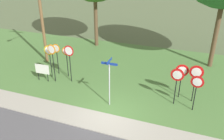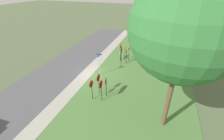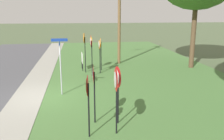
{
  "view_description": "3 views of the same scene",
  "coord_description": "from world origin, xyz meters",
  "px_view_note": "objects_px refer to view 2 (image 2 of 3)",
  "views": [
    {
      "loc": [
        3.96,
        -9.94,
        7.88
      ],
      "look_at": [
        -0.54,
        2.04,
        1.79
      ],
      "focal_mm": 37.07,
      "sensor_mm": 36.0,
      "label": 1
    },
    {
      "loc": [
        15.2,
        7.88,
        10.32
      ],
      "look_at": [
        0.33,
        2.78,
        1.37
      ],
      "focal_mm": 24.43,
      "sensor_mm": 36.0,
      "label": 2
    },
    {
      "loc": [
        12.3,
        1.76,
        4.3
      ],
      "look_at": [
        0.08,
        3.5,
        1.35
      ],
      "focal_mm": 39.71,
      "sensor_mm": 36.0,
      "label": 3
    }
  ],
  "objects_px": {
    "stop_sign_far_left": "(125,49)",
    "yield_sign_far_right": "(98,79)",
    "oak_tree_right": "(185,28)",
    "yield_sign_near_right": "(106,83)",
    "yield_sign_near_left": "(91,86)",
    "yield_sign_far_left": "(101,86)",
    "stop_sign_near_left": "(126,53)",
    "stop_sign_far_right": "(121,52)",
    "oak_tree_left": "(191,10)",
    "stop_sign_far_center": "(121,48)",
    "stop_sign_near_right": "(129,50)",
    "utility_pole": "(145,24)",
    "street_name_post": "(99,62)",
    "notice_board": "(121,53)"
  },
  "relations": [
    {
      "from": "stop_sign_near_left",
      "to": "oak_tree_right",
      "type": "xyz_separation_m",
      "value": [
        9.88,
        5.75,
        6.36
      ]
    },
    {
      "from": "street_name_post",
      "to": "oak_tree_right",
      "type": "bearing_deg",
      "value": 54.24
    },
    {
      "from": "yield_sign_far_left",
      "to": "street_name_post",
      "type": "height_order",
      "value": "street_name_post"
    },
    {
      "from": "stop_sign_far_right",
      "to": "oak_tree_left",
      "type": "height_order",
      "value": "oak_tree_left"
    },
    {
      "from": "stop_sign_near_right",
      "to": "stop_sign_far_right",
      "type": "bearing_deg",
      "value": -22.71
    },
    {
      "from": "stop_sign_far_left",
      "to": "yield_sign_far_right",
      "type": "bearing_deg",
      "value": -11.67
    },
    {
      "from": "stop_sign_far_right",
      "to": "utility_pole",
      "type": "height_order",
      "value": "utility_pole"
    },
    {
      "from": "yield_sign_far_right",
      "to": "oak_tree_right",
      "type": "relative_size",
      "value": 0.21
    },
    {
      "from": "stop_sign_near_right",
      "to": "yield_sign_near_left",
      "type": "distance_m",
      "value": 9.94
    },
    {
      "from": "stop_sign_far_right",
      "to": "street_name_post",
      "type": "relative_size",
      "value": 0.92
    },
    {
      "from": "street_name_post",
      "to": "utility_pole",
      "type": "distance_m",
      "value": 9.12
    },
    {
      "from": "stop_sign_far_left",
      "to": "street_name_post",
      "type": "relative_size",
      "value": 0.84
    },
    {
      "from": "stop_sign_near_right",
      "to": "oak_tree_right",
      "type": "height_order",
      "value": "oak_tree_right"
    },
    {
      "from": "yield_sign_far_left",
      "to": "utility_pole",
      "type": "relative_size",
      "value": 0.25
    },
    {
      "from": "notice_board",
      "to": "utility_pole",
      "type": "bearing_deg",
      "value": 119.79
    },
    {
      "from": "street_name_post",
      "to": "yield_sign_near_left",
      "type": "bearing_deg",
      "value": 12.84
    },
    {
      "from": "stop_sign_near_left",
      "to": "street_name_post",
      "type": "bearing_deg",
      "value": -33.25
    },
    {
      "from": "yield_sign_far_right",
      "to": "yield_sign_near_left",
      "type": "bearing_deg",
      "value": -10.55
    },
    {
      "from": "oak_tree_left",
      "to": "stop_sign_far_right",
      "type": "bearing_deg",
      "value": -79.1
    },
    {
      "from": "stop_sign_near_left",
      "to": "stop_sign_far_center",
      "type": "xyz_separation_m",
      "value": [
        -0.47,
        -1.0,
        0.36
      ]
    },
    {
      "from": "yield_sign_near_right",
      "to": "oak_tree_right",
      "type": "xyz_separation_m",
      "value": [
        1.88,
        5.83,
        6.34
      ]
    },
    {
      "from": "yield_sign_near_right",
      "to": "yield_sign_far_left",
      "type": "distance_m",
      "value": 0.84
    },
    {
      "from": "stop_sign_far_left",
      "to": "notice_board",
      "type": "height_order",
      "value": "stop_sign_far_left"
    },
    {
      "from": "stop_sign_far_center",
      "to": "yield_sign_near_left",
      "type": "relative_size",
      "value": 1.26
    },
    {
      "from": "stop_sign_near_left",
      "to": "yield_sign_near_left",
      "type": "height_order",
      "value": "stop_sign_near_left"
    },
    {
      "from": "street_name_post",
      "to": "notice_board",
      "type": "bearing_deg",
      "value": 166.81
    },
    {
      "from": "yield_sign_far_right",
      "to": "oak_tree_left",
      "type": "height_order",
      "value": "oak_tree_left"
    },
    {
      "from": "yield_sign_near_right",
      "to": "oak_tree_right",
      "type": "distance_m",
      "value": 8.81
    },
    {
      "from": "stop_sign_near_left",
      "to": "utility_pole",
      "type": "xyz_separation_m",
      "value": [
        -3.17,
        1.78,
        3.43
      ]
    },
    {
      "from": "stop_sign_near_left",
      "to": "stop_sign_near_right",
      "type": "relative_size",
      "value": 0.98
    },
    {
      "from": "oak_tree_right",
      "to": "stop_sign_far_right",
      "type": "bearing_deg",
      "value": -145.65
    },
    {
      "from": "stop_sign_far_center",
      "to": "yield_sign_far_left",
      "type": "height_order",
      "value": "stop_sign_far_center"
    },
    {
      "from": "stop_sign_near_right",
      "to": "street_name_post",
      "type": "distance_m",
      "value": 5.75
    },
    {
      "from": "yield_sign_far_right",
      "to": "oak_tree_right",
      "type": "height_order",
      "value": "oak_tree_right"
    },
    {
      "from": "stop_sign_far_right",
      "to": "yield_sign_near_right",
      "type": "height_order",
      "value": "stop_sign_far_right"
    },
    {
      "from": "stop_sign_near_left",
      "to": "stop_sign_far_left",
      "type": "height_order",
      "value": "stop_sign_far_left"
    },
    {
      "from": "stop_sign_far_right",
      "to": "stop_sign_far_center",
      "type": "bearing_deg",
      "value": -156.54
    },
    {
      "from": "yield_sign_near_left",
      "to": "notice_board",
      "type": "xyz_separation_m",
      "value": [
        -10.25,
        0.06,
        -0.81
      ]
    },
    {
      "from": "yield_sign_near_left",
      "to": "yield_sign_far_left",
      "type": "bearing_deg",
      "value": 103.13
    },
    {
      "from": "stop_sign_far_right",
      "to": "yield_sign_near_left",
      "type": "bearing_deg",
      "value": -1.73
    },
    {
      "from": "yield_sign_near_left",
      "to": "stop_sign_near_left",
      "type": "bearing_deg",
      "value": 179.44
    },
    {
      "from": "stop_sign_far_left",
      "to": "utility_pole",
      "type": "relative_size",
      "value": 0.26
    },
    {
      "from": "stop_sign_far_center",
      "to": "notice_board",
      "type": "bearing_deg",
      "value": -159.65
    },
    {
      "from": "notice_board",
      "to": "oak_tree_right",
      "type": "bearing_deg",
      "value": 29.69
    },
    {
      "from": "yield_sign_near_right",
      "to": "oak_tree_right",
      "type": "relative_size",
      "value": 0.2
    },
    {
      "from": "yield_sign_near_right",
      "to": "notice_board",
      "type": "bearing_deg",
      "value": 177.15
    },
    {
      "from": "stop_sign_near_right",
      "to": "yield_sign_near_left",
      "type": "xyz_separation_m",
      "value": [
        9.84,
        -1.4,
        -0.07
      ]
    },
    {
      "from": "stop_sign_near_left",
      "to": "oak_tree_right",
      "type": "bearing_deg",
      "value": 26.4
    },
    {
      "from": "yield_sign_near_left",
      "to": "stop_sign_far_right",
      "type": "bearing_deg",
      "value": -177.09
    },
    {
      "from": "yield_sign_near_left",
      "to": "street_name_post",
      "type": "bearing_deg",
      "value": -158.89
    }
  ]
}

